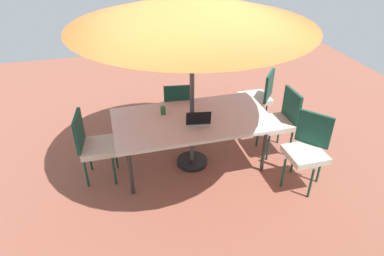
% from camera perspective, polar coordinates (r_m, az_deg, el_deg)
% --- Properties ---
extents(ground_plane, '(10.00, 10.00, 0.02)m').
position_cam_1_polar(ground_plane, '(5.03, -0.00, -5.91)').
color(ground_plane, '#935442').
extents(dining_table, '(2.10, 1.13, 0.75)m').
position_cam_1_polar(dining_table, '(4.63, -0.00, 1.09)').
color(dining_table, silver).
rests_on(dining_table, ground_plane).
extents(patio_umbrella, '(2.87, 2.87, 2.35)m').
position_cam_1_polar(patio_umbrella, '(4.08, -0.00, 19.02)').
color(patio_umbrella, '#4C4C4C').
rests_on(patio_umbrella, ground_plane).
extents(chair_northwest, '(0.59, 0.58, 0.98)m').
position_cam_1_polar(chair_northwest, '(4.61, 18.59, -3.13)').
color(chair_northwest, silver).
rests_on(chair_northwest, ground_plane).
extents(chair_east, '(0.49, 0.48, 0.98)m').
position_cam_1_polar(chair_east, '(4.63, -16.05, -2.48)').
color(chair_east, silver).
rests_on(chair_east, ground_plane).
extents(chair_west, '(0.46, 0.46, 0.98)m').
position_cam_1_polar(chair_west, '(5.15, 14.45, 1.46)').
color(chair_west, silver).
rests_on(chair_west, ground_plane).
extents(chair_south, '(0.48, 0.49, 0.98)m').
position_cam_1_polar(chair_south, '(5.30, -2.28, 3.46)').
color(chair_south, silver).
rests_on(chair_south, ground_plane).
extents(chair_southwest, '(0.58, 0.58, 0.98)m').
position_cam_1_polar(chair_southwest, '(5.76, 11.01, 5.30)').
color(chair_southwest, silver).
rests_on(chair_southwest, ground_plane).
extents(laptop, '(0.36, 0.29, 0.21)m').
position_cam_1_polar(laptop, '(4.47, 0.98, 1.31)').
color(laptop, '#B7B7BC').
rests_on(laptop, dining_table).
extents(cup, '(0.07, 0.07, 0.11)m').
position_cam_1_polar(cup, '(4.70, -4.82, 2.89)').
color(cup, '#286B33').
rests_on(cup, dining_table).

